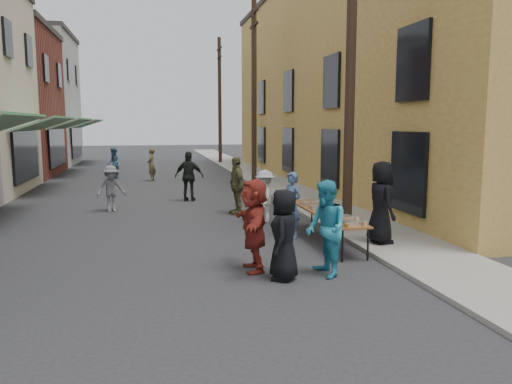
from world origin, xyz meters
name	(u,v)px	position (x,y,z in m)	size (l,w,h in m)	color
ground	(197,277)	(0.00, 0.00, 0.00)	(120.00, 120.00, 0.00)	#28282B
sidewalk	(268,181)	(5.00, 15.00, 0.05)	(2.20, 60.00, 0.10)	gray
building_ochre	(392,81)	(11.10, 14.00, 5.00)	(10.00, 28.00, 10.00)	#BC8143
utility_pole_near	(351,61)	(4.30, 3.00, 4.50)	(0.26, 0.26, 9.00)	#2D2116
utility_pole_mid	(254,91)	(4.30, 15.00, 4.50)	(0.26, 0.26, 9.00)	#2D2116
utility_pole_far	(220,101)	(4.30, 27.00, 4.50)	(0.26, 0.26, 9.00)	#2D2116
serving_table	(325,213)	(3.41, 2.24, 0.71)	(0.70, 4.00, 0.75)	brown
catering_tray_sausage	(352,223)	(3.41, 0.59, 0.79)	(0.50, 0.33, 0.08)	maroon
catering_tray_foil_b	(340,217)	(3.41, 1.24, 0.79)	(0.50, 0.33, 0.08)	#B2B2B7
catering_tray_buns	(329,212)	(3.41, 1.94, 0.79)	(0.50, 0.33, 0.08)	tan
catering_tray_foil_d	(320,207)	(3.41, 2.64, 0.79)	(0.50, 0.33, 0.08)	#B2B2B7
catering_tray_buns_end	(311,203)	(3.41, 3.34, 0.79)	(0.50, 0.33, 0.08)	tan
condiment_jar_a	(347,226)	(3.19, 0.29, 0.79)	(0.07, 0.07, 0.08)	#A57F26
condiment_jar_b	(346,225)	(3.19, 0.39, 0.79)	(0.07, 0.07, 0.08)	#A57F26
condiment_jar_c	(344,224)	(3.19, 0.49, 0.79)	(0.07, 0.07, 0.08)	#A57F26
cup_stack	(365,224)	(3.61, 0.34, 0.81)	(0.08, 0.08, 0.12)	tan
guest_front_a	(284,235)	(1.60, -0.49, 0.86)	(0.84, 0.54, 1.71)	black
guest_front_b	(292,205)	(2.71, 2.82, 0.85)	(0.62, 0.41, 1.70)	#465E87
guest_front_c	(326,229)	(2.43, -0.48, 0.93)	(0.90, 0.70, 1.86)	teal
guest_front_d	(265,196)	(2.51, 4.93, 0.78)	(1.01, 0.58, 1.56)	silver
guest_front_e	(236,185)	(1.91, 6.45, 0.94)	(1.10, 0.46, 1.88)	brown
guest_queue_back	(254,225)	(1.17, 0.18, 0.92)	(1.72, 0.55, 1.85)	maroon
server	(381,202)	(4.50, 1.45, 1.07)	(0.95, 0.62, 1.94)	black
passerby_left	(111,189)	(-2.09, 7.74, 0.77)	(1.00, 0.57, 1.55)	slate
passerby_mid	(189,176)	(0.63, 9.49, 0.94)	(1.10, 0.46, 1.88)	black
passerby_right	(151,165)	(-0.71, 16.62, 0.84)	(0.61, 0.40, 1.68)	brown
passerby_far	(114,163)	(-2.66, 18.12, 0.83)	(0.80, 0.63, 1.66)	#476B89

